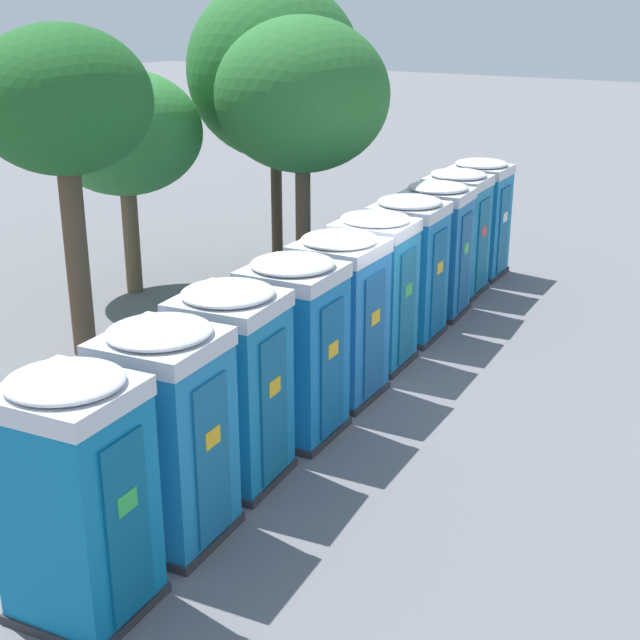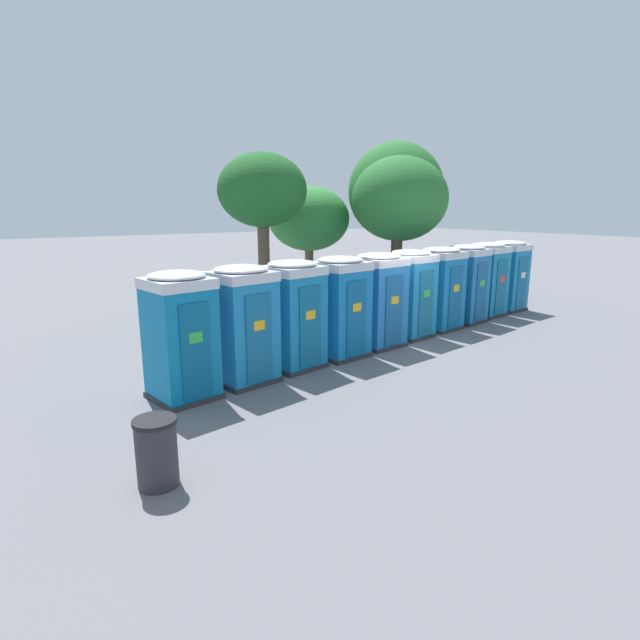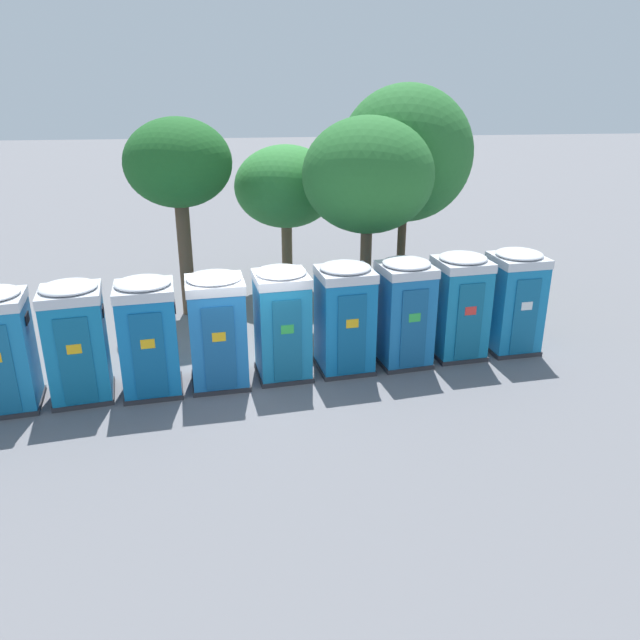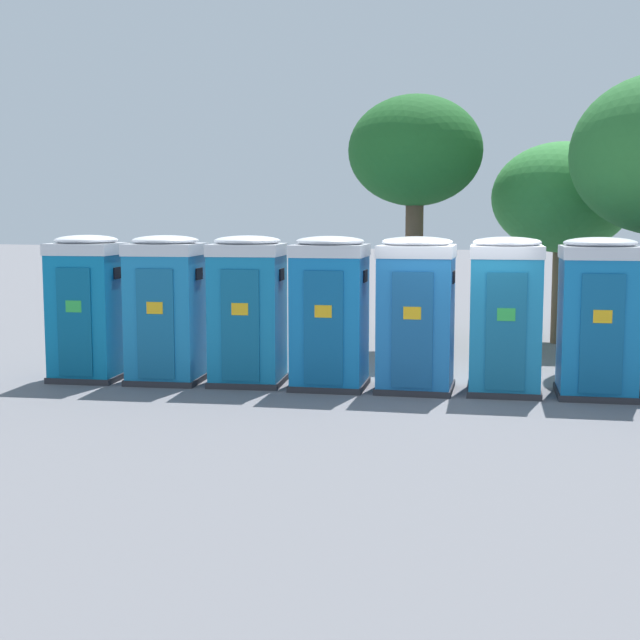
% 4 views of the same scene
% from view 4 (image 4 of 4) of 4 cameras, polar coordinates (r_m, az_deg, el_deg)
% --- Properties ---
extents(ground_plane, '(120.00, 120.00, 0.00)m').
position_cam_4_polar(ground_plane, '(14.94, 8.90, -4.48)').
color(ground_plane, slate).
extents(portapotty_0, '(1.32, 1.35, 2.54)m').
position_cam_4_polar(portapotty_0, '(16.14, -14.61, 0.82)').
color(portapotty_0, '#2D2D33').
rests_on(portapotty_0, ground).
extents(portapotty_1, '(1.39, 1.37, 2.54)m').
position_cam_4_polar(portapotty_1, '(15.60, -9.80, 0.74)').
color(portapotty_1, '#2D2D33').
rests_on(portapotty_1, ground).
extents(portapotty_2, '(1.40, 1.38, 2.54)m').
position_cam_4_polar(portapotty_2, '(15.23, -4.64, 0.68)').
color(portapotty_2, '#2D2D33').
rests_on(portapotty_2, ground).
extents(portapotty_3, '(1.35, 1.33, 2.54)m').
position_cam_4_polar(portapotty_3, '(14.84, 0.64, 0.54)').
color(portapotty_3, '#2D2D33').
rests_on(portapotty_3, ground).
extents(portapotty_4, '(1.34, 1.31, 2.54)m').
position_cam_4_polar(portapotty_4, '(14.67, 6.18, 0.43)').
color(portapotty_4, '#2D2D33').
rests_on(portapotty_4, ground).
extents(portapotty_5, '(1.31, 1.33, 2.54)m').
position_cam_4_polar(portapotty_5, '(14.69, 11.78, 0.33)').
color(portapotty_5, '#2D2D33').
rests_on(portapotty_5, ground).
extents(portapotty_6, '(1.36, 1.34, 2.54)m').
position_cam_4_polar(portapotty_6, '(14.78, 17.35, 0.21)').
color(portapotty_6, '#2D2D33').
rests_on(portapotty_6, ground).
extents(street_tree_0, '(2.85, 2.85, 5.41)m').
position_cam_4_polar(street_tree_0, '(19.28, 6.12, 10.54)').
color(street_tree_0, brown).
rests_on(street_tree_0, ground).
extents(street_tree_2, '(3.10, 3.10, 4.50)m').
position_cam_4_polar(street_tree_2, '(20.66, 15.23, 7.52)').
color(street_tree_2, brown).
rests_on(street_tree_2, ground).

